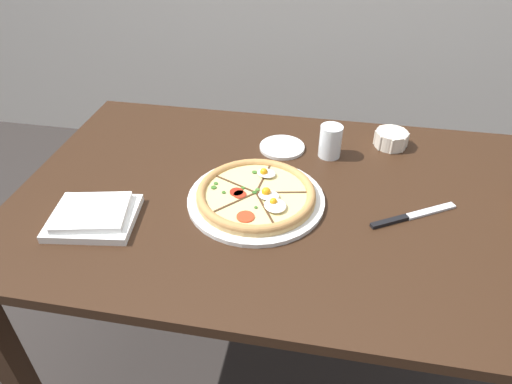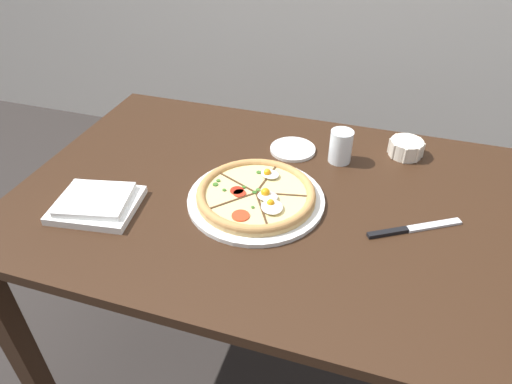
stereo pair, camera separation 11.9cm
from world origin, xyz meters
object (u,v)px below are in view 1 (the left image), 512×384
at_px(dining_table, 286,221).
at_px(napkin_folded, 93,216).
at_px(pizza, 256,195).
at_px(water_glass, 330,143).
at_px(side_saucer, 282,147).
at_px(ramekin_bowl, 391,138).
at_px(knife_main, 413,216).

bearing_deg(dining_table, napkin_folded, -157.29).
height_order(pizza, napkin_folded, pizza).
distance_m(dining_table, water_glass, 0.28).
distance_m(napkin_folded, side_saucer, 0.60).
bearing_deg(napkin_folded, side_saucer, 45.83).
height_order(dining_table, pizza, pizza).
xyz_separation_m(pizza, ramekin_bowl, (0.36, 0.36, 0.01)).
relative_size(dining_table, side_saucer, 10.50).
distance_m(pizza, ramekin_bowl, 0.51).
distance_m(pizza, napkin_folded, 0.42).
bearing_deg(dining_table, knife_main, -6.05).
distance_m(ramekin_bowl, knife_main, 0.35).
bearing_deg(napkin_folded, water_glass, 36.45).
bearing_deg(ramekin_bowl, dining_table, -132.24).
bearing_deg(side_saucer, water_glass, -5.17).
relative_size(pizza, ramekin_bowl, 3.44).
relative_size(pizza, side_saucer, 2.60).
bearing_deg(ramekin_bowl, napkin_folded, -145.86).
xyz_separation_m(dining_table, ramekin_bowl, (0.29, 0.31, 0.12)).
relative_size(ramekin_bowl, knife_main, 0.47).
height_order(knife_main, water_glass, water_glass).
height_order(dining_table, water_glass, water_glass).
bearing_deg(side_saucer, dining_table, -78.63).
bearing_deg(pizza, water_glass, 56.05).
bearing_deg(water_glass, side_saucer, 174.83).
distance_m(dining_table, side_saucer, 0.26).
height_order(ramekin_bowl, water_glass, water_glass).
bearing_deg(ramekin_bowl, knife_main, -83.65).
bearing_deg(dining_table, pizza, -151.95).
xyz_separation_m(ramekin_bowl, napkin_folded, (-0.75, -0.51, -0.01)).
bearing_deg(knife_main, water_glass, 100.43).
bearing_deg(knife_main, ramekin_bowl, 65.51).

